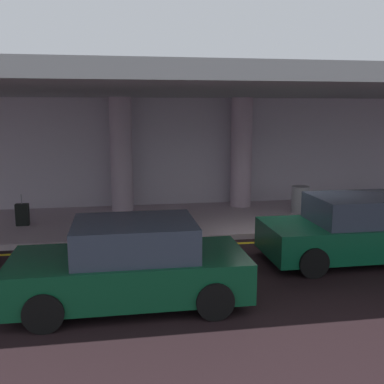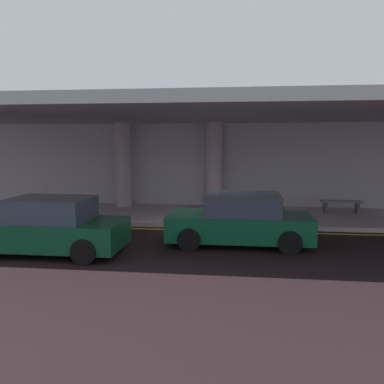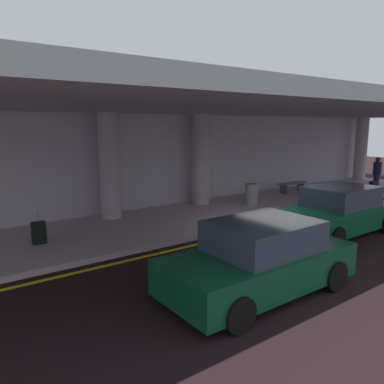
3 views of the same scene
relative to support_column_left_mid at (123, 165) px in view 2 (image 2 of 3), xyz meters
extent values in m
plane|color=black|center=(4.00, -4.53, -1.97)|extent=(60.00, 60.00, 0.00)
cube|color=#B6A3AD|center=(4.00, -1.43, -1.90)|extent=(26.00, 4.20, 0.15)
cube|color=yellow|center=(4.00, -3.87, -1.97)|extent=(26.00, 0.14, 0.01)
cylinder|color=#B39EAE|center=(0.00, 0.00, 0.00)|extent=(0.71, 0.71, 3.65)
cylinder|color=#B69DAE|center=(4.00, 0.00, 0.00)|extent=(0.71, 0.71, 3.65)
cube|color=gray|center=(4.00, -1.93, 1.97)|extent=(28.00, 13.20, 0.30)
cube|color=#BBB1BF|center=(4.00, 0.82, -0.07)|extent=(26.00, 0.30, 3.80)
cube|color=#0B3F25|center=(0.01, -7.11, -1.42)|extent=(4.10, 1.80, 0.70)
cube|color=#2D3847|center=(0.11, -7.11, -0.77)|extent=(2.10, 1.60, 0.60)
cylinder|color=black|center=(1.36, -6.26, -1.65)|extent=(0.64, 0.22, 0.64)
cylinder|color=black|center=(1.36, -7.96, -1.65)|extent=(0.64, 0.22, 0.64)
cylinder|color=black|center=(-1.34, -6.26, -1.65)|extent=(0.64, 0.22, 0.64)
cube|color=#0B462A|center=(5.10, -5.59, -1.42)|extent=(4.10, 1.80, 0.70)
cube|color=#2D3847|center=(5.20, -5.59, -0.77)|extent=(2.10, 1.60, 0.60)
cylinder|color=black|center=(6.45, -4.74, -1.65)|extent=(0.64, 0.22, 0.64)
cylinder|color=black|center=(6.45, -6.44, -1.65)|extent=(0.64, 0.22, 0.64)
cylinder|color=black|center=(3.75, -4.74, -1.65)|extent=(0.64, 0.22, 0.64)
cylinder|color=black|center=(3.75, -6.44, -1.65)|extent=(0.64, 0.22, 0.64)
cube|color=black|center=(-2.85, -1.59, -1.51)|extent=(0.36, 0.22, 0.62)
cylinder|color=slate|center=(-2.85, -1.59, -1.06)|extent=(0.02, 0.02, 0.28)
cube|color=slate|center=(9.17, -0.55, -1.38)|extent=(1.60, 0.50, 0.06)
cube|color=#4C4C51|center=(8.55, -0.55, -1.61)|extent=(0.10, 0.40, 0.42)
cube|color=#4C4C51|center=(9.79, -0.55, -1.61)|extent=(0.10, 0.40, 0.42)
cylinder|color=gray|center=(5.60, -1.35, -1.40)|extent=(0.56, 0.56, 0.85)
camera|label=1|loc=(-0.15, -14.80, 1.43)|focal=42.45mm
camera|label=2|loc=(5.13, -16.97, 0.99)|focal=37.15mm
camera|label=3|loc=(-5.33, -12.11, 1.43)|focal=35.09mm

